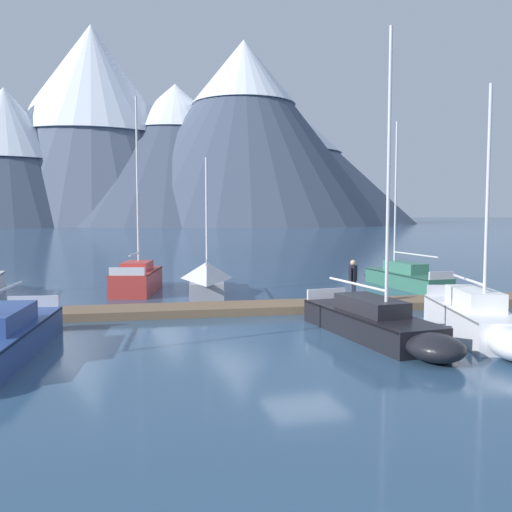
# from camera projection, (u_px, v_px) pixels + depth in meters

# --- Properties ---
(ground_plane) EXTENTS (700.00, 700.00, 0.00)m
(ground_plane) POSITION_uv_depth(u_px,v_px,m) (304.00, 332.00, 18.03)
(ground_plane) COLOR #2D4C6B
(mountain_central_massif) EXTENTS (63.78, 63.78, 39.37)m
(mountain_central_massif) POSITION_uv_depth(u_px,v_px,m) (6.00, 152.00, 161.37)
(mountain_central_massif) COLOR #424C60
(mountain_central_massif) RESTS_ON ground
(mountain_shoulder_ridge) EXTENTS (84.76, 84.76, 62.95)m
(mountain_shoulder_ridge) POSITION_uv_depth(u_px,v_px,m) (92.00, 118.00, 179.45)
(mountain_shoulder_ridge) COLOR slate
(mountain_shoulder_ridge) RESTS_ON ground
(mountain_east_summit) EXTENTS (95.56, 95.56, 45.01)m
(mountain_east_summit) POSITION_uv_depth(u_px,v_px,m) (176.00, 153.00, 182.37)
(mountain_east_summit) COLOR #424C60
(mountain_east_summit) RESTS_ON ground
(mountain_rear_spur) EXTENTS (88.74, 88.74, 57.43)m
(mountain_rear_spur) POSITION_uv_depth(u_px,v_px,m) (244.00, 130.00, 176.99)
(mountain_rear_spur) COLOR #424C60
(mountain_rear_spur) RESTS_ON ground
(mountain_north_horn) EXTENTS (93.29, 93.29, 43.12)m
(mountain_north_horn) POSITION_uv_depth(u_px,v_px,m) (280.00, 158.00, 196.38)
(mountain_north_horn) COLOR slate
(mountain_north_horn) RESTS_ON ground
(dock) EXTENTS (28.22, 3.95, 0.30)m
(dock) POSITION_uv_depth(u_px,v_px,m) (269.00, 307.00, 21.87)
(dock) COLOR brown
(dock) RESTS_ON ground
(sailboat_mid_dock_port) EXTENTS (2.93, 5.79, 9.34)m
(sailboat_mid_dock_port) POSITION_uv_depth(u_px,v_px,m) (139.00, 278.00, 27.42)
(sailboat_mid_dock_port) COLOR #B2332D
(sailboat_mid_dock_port) RESTS_ON ground
(sailboat_mid_dock_starboard) EXTENTS (2.68, 7.17, 6.42)m
(sailboat_mid_dock_starboard) POSITION_uv_depth(u_px,v_px,m) (207.00, 278.00, 26.68)
(sailboat_mid_dock_starboard) COLOR #93939E
(sailboat_mid_dock_starboard) RESTS_ON ground
(sailboat_far_berth) EXTENTS (2.17, 7.16, 9.09)m
(sailboat_far_berth) POSITION_uv_depth(u_px,v_px,m) (377.00, 323.00, 16.96)
(sailboat_far_berth) COLOR black
(sailboat_far_berth) RESTS_ON ground
(sailboat_outer_slip) EXTENTS (3.15, 6.64, 7.51)m
(sailboat_outer_slip) POSITION_uv_depth(u_px,v_px,m) (479.00, 321.00, 16.89)
(sailboat_outer_slip) COLOR white
(sailboat_outer_slip) RESTS_ON ground
(sailboat_end_of_dock) EXTENTS (1.65, 6.93, 8.52)m
(sailboat_end_of_dock) POSITION_uv_depth(u_px,v_px,m) (402.00, 277.00, 28.92)
(sailboat_end_of_dock) COLOR #336B56
(sailboat_end_of_dock) RESTS_ON ground
(person_on_dock) EXTENTS (0.44, 0.44, 1.69)m
(person_on_dock) POSITION_uv_depth(u_px,v_px,m) (353.00, 278.00, 21.95)
(person_on_dock) COLOR #384256
(person_on_dock) RESTS_ON dock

